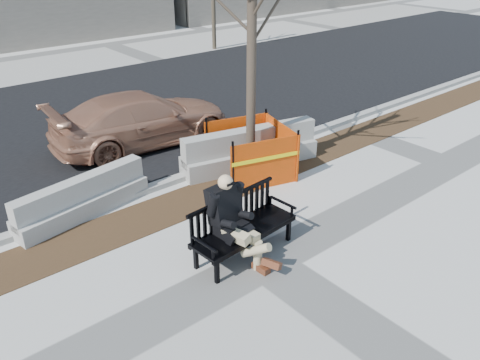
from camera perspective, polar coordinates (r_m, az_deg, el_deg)
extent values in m
plane|color=beige|center=(8.62, 2.87, -9.52)|extent=(120.00, 120.00, 0.00)
cube|color=#47301C|center=(10.35, -6.87, -2.79)|extent=(40.00, 1.20, 0.02)
cube|color=black|center=(15.49, -19.74, 6.22)|extent=(60.00, 10.40, 0.01)
cube|color=#9E9B93|center=(11.04, -9.62, -0.63)|extent=(60.00, 0.25, 0.12)
imported|color=#AC7457|center=(13.48, -11.15, 4.26)|extent=(4.96, 2.30, 1.40)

